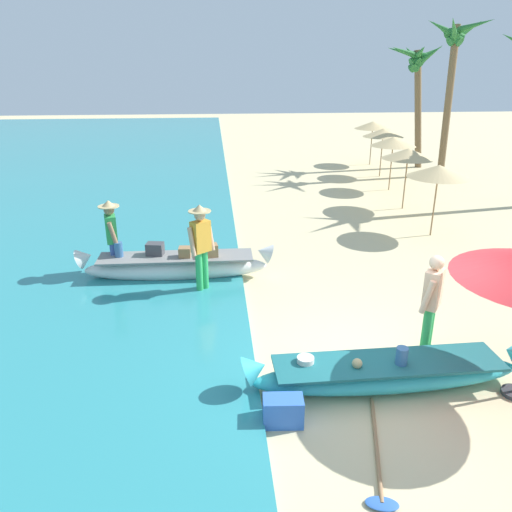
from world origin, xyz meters
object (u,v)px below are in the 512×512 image
at_px(boat_white_midground, 176,266).
at_px(palm_tree_leaning_seaward, 454,50).
at_px(person_vendor_hatted, 201,243).
at_px(cooler_box, 283,411).
at_px(palm_tree_tall_inland, 417,67).
at_px(person_vendor_assistant, 112,234).
at_px(paddle, 378,462).
at_px(boat_cyan_foreground, 387,373).
at_px(person_tourist_customer, 431,302).

height_order(boat_white_midground, palm_tree_leaning_seaward, palm_tree_leaning_seaward).
xyz_separation_m(boat_white_midground, person_vendor_hatted, (0.57, -0.75, 0.77)).
bearing_deg(cooler_box, palm_tree_tall_inland, 67.86).
height_order(person_vendor_assistant, paddle, person_vendor_assistant).
xyz_separation_m(person_vendor_assistant, palm_tree_tall_inland, (10.74, 11.22, 3.18)).
relative_size(person_vendor_assistant, palm_tree_tall_inland, 0.33).
height_order(palm_tree_tall_inland, palm_tree_leaning_seaward, palm_tree_leaning_seaward).
relative_size(person_vendor_hatted, palm_tree_leaning_seaward, 0.31).
bearing_deg(boat_cyan_foreground, boat_white_midground, 128.05).
height_order(palm_tree_tall_inland, cooler_box, palm_tree_tall_inland).
xyz_separation_m(boat_white_midground, palm_tree_tall_inland, (9.40, 11.49, 3.86)).
bearing_deg(paddle, person_tourist_customer, 56.40).
bearing_deg(boat_cyan_foreground, person_tourist_customer, 39.37).
bearing_deg(cooler_box, person_vendor_assistant, 123.93).
height_order(person_vendor_hatted, cooler_box, person_vendor_hatted).
relative_size(person_vendor_hatted, paddle, 0.99).
bearing_deg(palm_tree_leaning_seaward, person_vendor_assistant, -140.33).
bearing_deg(boat_white_midground, palm_tree_tall_inland, 50.71).
xyz_separation_m(person_vendor_hatted, palm_tree_tall_inland, (8.83, 12.23, 3.09)).
height_order(boat_white_midground, cooler_box, boat_white_midground).
relative_size(person_vendor_hatted, cooler_box, 3.57).
relative_size(person_tourist_customer, person_vendor_assistant, 1.01).
bearing_deg(person_vendor_assistant, person_vendor_hatted, -27.87).
height_order(boat_white_midground, person_vendor_hatted, person_vendor_hatted).
distance_m(person_vendor_assistant, palm_tree_leaning_seaward, 15.33).
bearing_deg(boat_cyan_foreground, person_vendor_assistant, 136.10).
xyz_separation_m(cooler_box, paddle, (1.02, -0.80, -0.16)).
xyz_separation_m(person_tourist_customer, person_vendor_assistant, (-5.45, 3.70, 0.01)).
xyz_separation_m(boat_white_midground, person_tourist_customer, (4.11, -3.44, 0.68)).
bearing_deg(person_vendor_hatted, palm_tree_tall_inland, 54.19).
xyz_separation_m(boat_cyan_foreground, person_vendor_assistant, (-4.59, 4.41, 0.75)).
height_order(palm_tree_tall_inland, paddle, palm_tree_tall_inland).
relative_size(boat_cyan_foreground, palm_tree_leaning_seaward, 0.70).
distance_m(boat_white_midground, palm_tree_leaning_seaward, 14.73).
bearing_deg(person_vendor_hatted, boat_white_midground, 127.49).
height_order(person_vendor_hatted, palm_tree_leaning_seaward, palm_tree_leaning_seaward).
bearing_deg(person_tourist_customer, palm_tree_tall_inland, 70.50).
bearing_deg(paddle, palm_tree_tall_inland, 68.53).
height_order(boat_cyan_foreground, person_vendor_assistant, person_vendor_assistant).
bearing_deg(palm_tree_tall_inland, boat_white_midground, -129.29).
bearing_deg(palm_tree_leaning_seaward, boat_cyan_foreground, -116.23).
height_order(palm_tree_leaning_seaward, cooler_box, palm_tree_leaning_seaward).
height_order(person_vendor_hatted, person_vendor_assistant, person_vendor_hatted).
bearing_deg(boat_cyan_foreground, person_vendor_hatted, 128.17).
height_order(person_vendor_hatted, palm_tree_tall_inland, palm_tree_tall_inland).
relative_size(boat_cyan_foreground, palm_tree_tall_inland, 0.82).
bearing_deg(palm_tree_tall_inland, boat_cyan_foreground, -111.47).
height_order(person_vendor_assistant, cooler_box, person_vendor_assistant).
height_order(person_vendor_assistant, palm_tree_tall_inland, palm_tree_tall_inland).
height_order(boat_white_midground, palm_tree_tall_inland, palm_tree_tall_inland).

